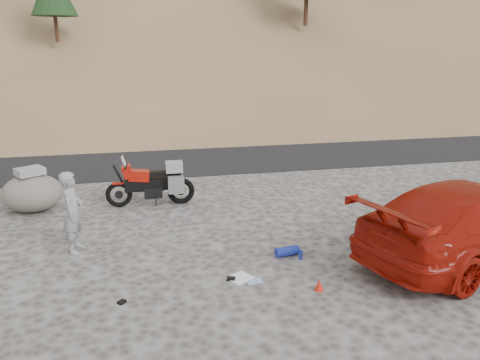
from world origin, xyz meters
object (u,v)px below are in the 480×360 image
Objects in this scene: boulder at (33,192)px; red_car at (469,257)px; man at (77,251)px; motorcycle at (154,184)px.

red_car is at bearing -27.48° from boulder.
red_car is at bearing -94.77° from man.
boulder is at bearing 44.35° from red_car.
man is at bearing -64.19° from boulder.
boulder is (-9.14, 4.75, 0.50)m from red_car.
man is at bearing -122.81° from motorcycle.
motorcycle is 3.07m from boulder.
boulder is (-1.34, 2.78, 0.50)m from man.
boulder is (-3.07, 0.19, -0.09)m from motorcycle.
boulder reaches higher than red_car.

